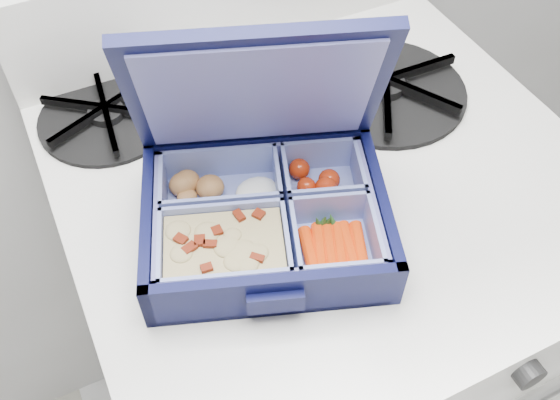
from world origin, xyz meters
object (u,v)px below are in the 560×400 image
stove (308,340)px  bento_box (266,219)px  burner_grate (385,84)px  fork (295,135)px

stove → bento_box: size_ratio=3.70×
stove → burner_grate: bearing=28.7°
bento_box → fork: (0.09, 0.11, -0.02)m
burner_grate → fork: size_ratio=1.07×
stove → bento_box: (-0.10, -0.07, 0.45)m
burner_grate → fork: (-0.13, -0.02, -0.01)m
bento_box → burner_grate: size_ratio=1.16×
burner_grate → bento_box: bearing=-148.5°
stove → bento_box: bento_box is taller
bento_box → burner_grate: bento_box is taller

